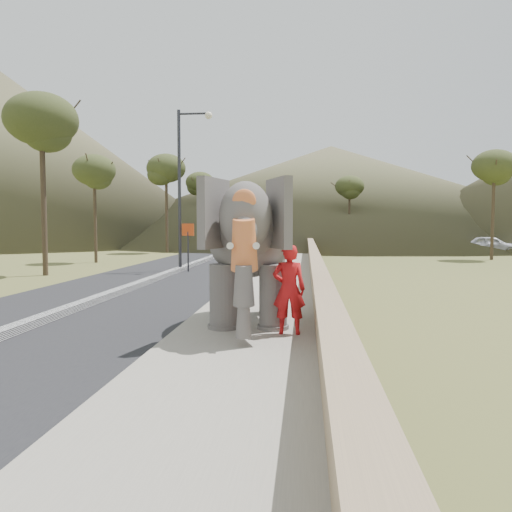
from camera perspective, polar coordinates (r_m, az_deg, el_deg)
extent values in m
plane|color=olive|center=(7.16, -5.16, -15.99)|extent=(160.00, 160.00, 0.00)
cube|color=black|center=(17.93, -14.91, -4.06)|extent=(7.00, 120.00, 0.03)
cube|color=black|center=(17.92, -14.92, -3.76)|extent=(0.35, 120.00, 0.22)
cube|color=#9E9687|center=(16.83, 1.28, -4.23)|extent=(3.00, 120.00, 0.15)
cube|color=tan|center=(16.73, 6.93, -2.67)|extent=(0.30, 120.00, 1.10)
cylinder|color=#2A292E|center=(25.33, -8.74, 7.31)|extent=(0.16, 0.16, 8.00)
cylinder|color=#2A292E|center=(25.67, -7.03, 15.85)|extent=(1.60, 0.10, 0.10)
sphere|color=#FFF2CC|center=(25.51, -5.44, 15.71)|extent=(0.36, 0.36, 0.36)
cylinder|color=#2D2D33|center=(24.86, -7.76, 0.47)|extent=(0.08, 0.08, 2.00)
cube|color=#D84414|center=(24.82, -7.78, 3.00)|extent=(0.60, 0.05, 0.60)
imported|color=silver|center=(43.15, 25.33, 1.16)|extent=(4.55, 3.01, 1.44)
cone|color=brown|center=(73.58, -27.07, 10.06)|extent=(60.00, 60.00, 22.00)
cone|color=brown|center=(76.84, 8.53, 7.15)|extent=(80.00, 80.00, 14.00)
imported|color=red|center=(10.22, 3.79, -3.80)|extent=(0.67, 0.44, 1.85)
imported|color=maroon|center=(30.31, -3.66, -0.03)|extent=(0.63, 1.59, 0.82)
imported|color=black|center=(30.15, -2.10, 1.34)|extent=(0.90, 0.72, 1.78)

